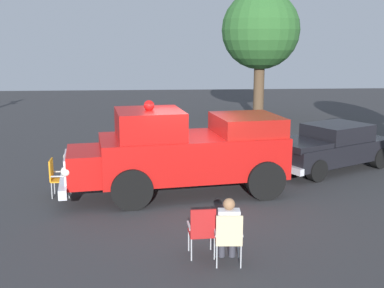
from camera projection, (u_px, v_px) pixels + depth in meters
ground_plane at (193, 197)px, 12.65m from camera, size 60.00×60.00×0.00m
vintage_fire_truck at (184, 151)px, 12.78m from camera, size 3.10×6.20×2.59m
classic_hot_rod at (329, 147)px, 15.37m from camera, size 3.68×4.72×1.46m
lawn_chair_near_truck at (229, 236)px, 8.64m from camera, size 0.53×0.55×1.02m
lawn_chair_by_car at (56, 175)px, 12.63m from camera, size 0.54×0.52×1.02m
lawn_chair_spare at (202, 229)px, 8.97m from camera, size 0.52×0.54×1.02m
spectator_seated at (228, 227)px, 8.75m from camera, size 0.56×0.41×1.29m
spectator_standing at (151, 125)px, 18.06m from camera, size 0.53×0.52×1.68m
oak_tree_left at (260, 31)px, 24.49m from camera, size 4.05×4.05×6.74m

